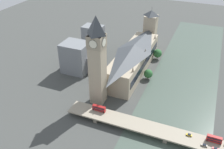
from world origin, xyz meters
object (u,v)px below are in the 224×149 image
Objects in this scene: double_decker_bus_rear at (99,108)px; car_northbound_tail at (215,149)px; parliament_hall at (134,58)px; double_decker_bus_lead at (214,139)px; victoria_tower at (150,29)px; road_bridge at (167,133)px; clock_tower at (97,59)px; car_southbound_lead at (189,135)px; car_southbound_mid at (204,145)px.

double_decker_bus_rear is 89.67m from car_northbound_tail.
parliament_hall is 25.20× the size of car_northbound_tail.
victoria_tower is at bearing -58.99° from double_decker_bus_lead.
victoria_tower is 173.19m from car_northbound_tail.
car_northbound_tail is at bearing 176.02° from double_decker_bus_rear.
car_northbound_tail is at bearing 174.33° from road_bridge.
double_decker_bus_lead reaches higher than car_northbound_tail.
victoria_tower is at bearing -95.38° from clock_tower.
car_northbound_tail is (-86.92, 148.75, -17.67)m from victoria_tower.
victoria_tower reaches higher than parliament_hall.
double_decker_bus_rear is (56.16, -2.91, 3.66)m from road_bridge.
car_southbound_lead is at bearing -18.75° from car_northbound_tail.
double_decker_bus_rear is at bearing -3.98° from car_northbound_tail.
car_northbound_tail is at bearing 166.03° from clock_tower.
car_southbound_mid is (-10.91, 5.98, 0.04)m from car_southbound_lead.
road_bridge is at bearing 10.72° from car_southbound_lead.
car_southbound_lead is (-80.46, 18.38, -35.88)m from clock_tower.
clock_tower reaches higher than double_decker_bus_rear.
parliament_hall is 68.02m from clock_tower.
double_decker_bus_rear is at bearing 116.64° from clock_tower.
double_decker_bus_lead is 87.89m from double_decker_bus_rear.
parliament_hall is 2.01× the size of victoria_tower.
car_northbound_tail is 0.99× the size of car_southbound_lead.
victoria_tower is 159.28m from car_southbound_lead.
car_southbound_mid is at bearing 165.07° from clock_tower.
double_decker_bus_rear is (87.89, 0.50, -0.06)m from double_decker_bus_lead.
victoria_tower is 12.44× the size of car_southbound_lead.
victoria_tower is 166.45m from double_decker_bus_lead.
victoria_tower is 0.32× the size of road_bridge.
double_decker_bus_rear is at bearing -2.97° from road_bridge.
clock_tower reaches higher than victoria_tower.
road_bridge is at bearing 177.03° from double_decker_bus_rear.
clock_tower is at bearing -10.40° from double_decker_bus_lead.
double_decker_bus_rear reaches higher than car_southbound_mid.
car_northbound_tail is at bearing 135.31° from parliament_hall.
car_southbound_mid is at bearing 118.20° from victoria_tower.
parliament_hall is 122.52m from car_northbound_tail.
car_northbound_tail is (-33.27, 3.31, 1.70)m from road_bridge.
clock_tower is 78.30m from road_bridge.
double_decker_bus_rear reaches higher than road_bridge.
road_bridge is 32.13m from double_decker_bus_lead.
parliament_hall reaches higher than double_decker_bus_lead.
parliament_hall reaches higher than car_southbound_mid.
double_decker_bus_rear is 2.61× the size of car_southbound_mid.
double_decker_bus_lead is 2.40× the size of car_southbound_mid.
victoria_tower reaches higher than car_southbound_lead.
clock_tower is at bearing 79.16° from parliament_hall.
victoria_tower is 12.57× the size of car_northbound_tail.
clock_tower is 18.23× the size of car_southbound_mid.
car_southbound_lead reaches higher than road_bridge.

